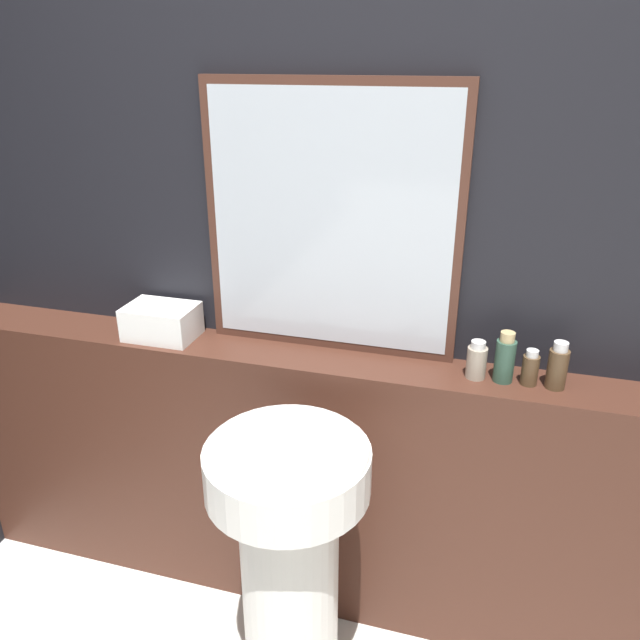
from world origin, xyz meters
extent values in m
cube|color=black|center=(0.00, 1.54, 1.25)|extent=(8.00, 0.06, 2.50)
cube|color=#422319|center=(0.00, 1.41, 0.47)|extent=(2.58, 0.20, 0.94)
cylinder|color=silver|center=(0.01, 1.01, 0.38)|extent=(0.26, 0.26, 0.75)
cylinder|color=silver|center=(0.01, 1.01, 0.81)|extent=(0.42, 0.42, 0.12)
torus|color=silver|center=(0.01, 1.01, 0.87)|extent=(0.41, 0.41, 0.02)
cube|color=#47281E|center=(-0.01, 1.49, 1.33)|extent=(0.76, 0.03, 0.78)
cube|color=#B2BCC6|center=(-0.01, 1.48, 1.33)|extent=(0.71, 0.02, 0.73)
cube|color=white|center=(-0.54, 1.41, 0.99)|extent=(0.22, 0.15, 0.11)
cylinder|color=gray|center=(0.44, 1.41, 0.98)|extent=(0.06, 0.06, 0.09)
cylinder|color=silver|center=(0.44, 1.41, 1.04)|extent=(0.04, 0.04, 0.02)
cylinder|color=#2D4C3D|center=(0.51, 1.41, 1.00)|extent=(0.05, 0.05, 0.12)
cylinder|color=tan|center=(0.51, 1.41, 1.07)|extent=(0.04, 0.04, 0.03)
cylinder|color=#4C3823|center=(0.58, 1.41, 0.98)|extent=(0.05, 0.05, 0.08)
cylinder|color=silver|center=(0.58, 1.41, 1.03)|extent=(0.03, 0.03, 0.02)
cylinder|color=#4C3823|center=(0.65, 1.41, 0.99)|extent=(0.05, 0.05, 0.11)
cylinder|color=silver|center=(0.65, 1.41, 1.06)|extent=(0.04, 0.04, 0.02)
camera|label=1|loc=(0.45, -0.20, 1.77)|focal=35.00mm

